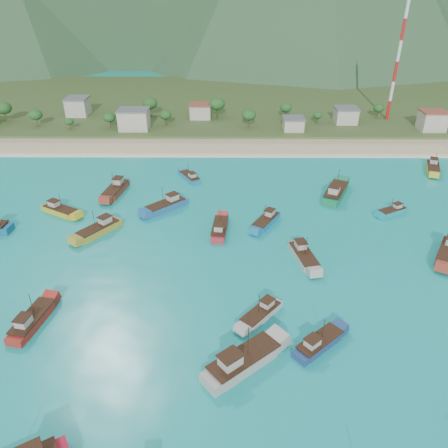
{
  "coord_description": "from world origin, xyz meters",
  "views": [
    {
      "loc": [
        2.1,
        -69.32,
        52.63
      ],
      "look_at": [
        1.52,
        18.0,
        3.0
      ],
      "focal_mm": 35.0,
      "sensor_mm": 36.0,
      "label": 1
    }
  ],
  "objects_px": {
    "radio_tower": "(397,61)",
    "boat_13": "(392,211)",
    "boat_8": "(166,206)",
    "boat_25": "(336,193)",
    "boat_15": "(433,168)",
    "boat_30": "(99,230)",
    "boat_20": "(243,362)",
    "boat_23": "(303,256)",
    "boat_7": "(261,314)",
    "boat_27": "(448,253)",
    "boat_26": "(319,344)",
    "boat_21": "(116,190)",
    "boat_4": "(220,229)",
    "boat_17": "(266,221)",
    "boat_22": "(60,211)",
    "boat_31": "(190,177)",
    "boat_10": "(32,321)"
  },
  "relations": [
    {
      "from": "boat_7",
      "to": "boat_31",
      "type": "bearing_deg",
      "value": -33.28
    },
    {
      "from": "boat_13",
      "to": "boat_31",
      "type": "relative_size",
      "value": 0.92
    },
    {
      "from": "boat_25",
      "to": "boat_30",
      "type": "height_order",
      "value": "boat_25"
    },
    {
      "from": "boat_8",
      "to": "radio_tower",
      "type": "bearing_deg",
      "value": -90.15
    },
    {
      "from": "boat_7",
      "to": "boat_15",
      "type": "bearing_deg",
      "value": -89.8
    },
    {
      "from": "boat_8",
      "to": "boat_17",
      "type": "bearing_deg",
      "value": -150.72
    },
    {
      "from": "boat_26",
      "to": "boat_15",
      "type": "bearing_deg",
      "value": 105.83
    },
    {
      "from": "boat_13",
      "to": "boat_25",
      "type": "bearing_deg",
      "value": 24.56
    },
    {
      "from": "radio_tower",
      "to": "boat_30",
      "type": "xyz_separation_m",
      "value": [
        -95.62,
        -89.15,
        -23.33
      ]
    },
    {
      "from": "boat_27",
      "to": "boat_22",
      "type": "bearing_deg",
      "value": 20.47
    },
    {
      "from": "boat_7",
      "to": "boat_17",
      "type": "bearing_deg",
      "value": -55.06
    },
    {
      "from": "boat_7",
      "to": "boat_21",
      "type": "xyz_separation_m",
      "value": [
        -37.03,
        50.62,
        0.28
      ]
    },
    {
      "from": "boat_31",
      "to": "boat_22",
      "type": "bearing_deg",
      "value": -176.97
    },
    {
      "from": "radio_tower",
      "to": "boat_22",
      "type": "bearing_deg",
      "value": -143.65
    },
    {
      "from": "boat_4",
      "to": "boat_23",
      "type": "relative_size",
      "value": 0.96
    },
    {
      "from": "radio_tower",
      "to": "boat_7",
      "type": "height_order",
      "value": "radio_tower"
    },
    {
      "from": "boat_10",
      "to": "boat_15",
      "type": "height_order",
      "value": "boat_15"
    },
    {
      "from": "boat_13",
      "to": "boat_7",
      "type": "bearing_deg",
      "value": 109.09
    },
    {
      "from": "boat_25",
      "to": "boat_30",
      "type": "xyz_separation_m",
      "value": [
        -59.79,
        -19.85,
        -0.26
      ]
    },
    {
      "from": "radio_tower",
      "to": "boat_13",
      "type": "bearing_deg",
      "value": -106.46
    },
    {
      "from": "boat_13",
      "to": "boat_30",
      "type": "xyz_separation_m",
      "value": [
        -72.33,
        -10.34,
        0.34
      ]
    },
    {
      "from": "boat_23",
      "to": "boat_30",
      "type": "distance_m",
      "value": 47.63
    },
    {
      "from": "boat_17",
      "to": "boat_20",
      "type": "relative_size",
      "value": 0.8
    },
    {
      "from": "boat_15",
      "to": "boat_20",
      "type": "xyz_separation_m",
      "value": [
        -61.52,
        -78.91,
        0.26
      ]
    },
    {
      "from": "boat_23",
      "to": "boat_13",
      "type": "bearing_deg",
      "value": -153.11
    },
    {
      "from": "boat_13",
      "to": "boat_27",
      "type": "bearing_deg",
      "value": 167.04
    },
    {
      "from": "boat_21",
      "to": "boat_27",
      "type": "bearing_deg",
      "value": 167.94
    },
    {
      "from": "boat_4",
      "to": "boat_15",
      "type": "relative_size",
      "value": 0.95
    },
    {
      "from": "boat_13",
      "to": "boat_26",
      "type": "height_order",
      "value": "boat_26"
    },
    {
      "from": "boat_26",
      "to": "boat_31",
      "type": "height_order",
      "value": "boat_26"
    },
    {
      "from": "boat_17",
      "to": "boat_31",
      "type": "height_order",
      "value": "boat_17"
    },
    {
      "from": "boat_15",
      "to": "boat_23",
      "type": "xyz_separation_m",
      "value": [
        -47.66,
        -49.31,
        -0.01
      ]
    },
    {
      "from": "boat_8",
      "to": "boat_30",
      "type": "bearing_deg",
      "value": 86.94
    },
    {
      "from": "boat_4",
      "to": "boat_17",
      "type": "bearing_deg",
      "value": 24.13
    },
    {
      "from": "boat_15",
      "to": "boat_30",
      "type": "bearing_deg",
      "value": 42.37
    },
    {
      "from": "boat_30",
      "to": "boat_31",
      "type": "xyz_separation_m",
      "value": [
        19.0,
        31.38,
        -0.26
      ]
    },
    {
      "from": "boat_17",
      "to": "boat_30",
      "type": "xyz_separation_m",
      "value": [
        -39.61,
        -4.5,
        0.13
      ]
    },
    {
      "from": "boat_20",
      "to": "boat_23",
      "type": "distance_m",
      "value": 32.68
    },
    {
      "from": "radio_tower",
      "to": "boat_25",
      "type": "height_order",
      "value": "radio_tower"
    },
    {
      "from": "boat_17",
      "to": "boat_25",
      "type": "relative_size",
      "value": 0.72
    },
    {
      "from": "boat_20",
      "to": "boat_22",
      "type": "distance_m",
      "value": 67.26
    },
    {
      "from": "radio_tower",
      "to": "boat_27",
      "type": "relative_size",
      "value": 3.76
    },
    {
      "from": "boat_23",
      "to": "radio_tower",
      "type": "bearing_deg",
      "value": -128.49
    },
    {
      "from": "boat_23",
      "to": "boat_26",
      "type": "distance_m",
      "value": 25.34
    },
    {
      "from": "boat_4",
      "to": "boat_7",
      "type": "distance_m",
      "value": 30.58
    },
    {
      "from": "boat_8",
      "to": "boat_25",
      "type": "height_order",
      "value": "boat_25"
    },
    {
      "from": "boat_7",
      "to": "boat_15",
      "type": "xyz_separation_m",
      "value": [
        57.9,
        67.47,
        0.17
      ]
    },
    {
      "from": "boat_17",
      "to": "boat_25",
      "type": "height_order",
      "value": "boat_25"
    },
    {
      "from": "boat_13",
      "to": "boat_23",
      "type": "distance_m",
      "value": 33.44
    },
    {
      "from": "boat_26",
      "to": "boat_27",
      "type": "xyz_separation_m",
      "value": [
        32.66,
        26.72,
        0.23
      ]
    }
  ]
}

